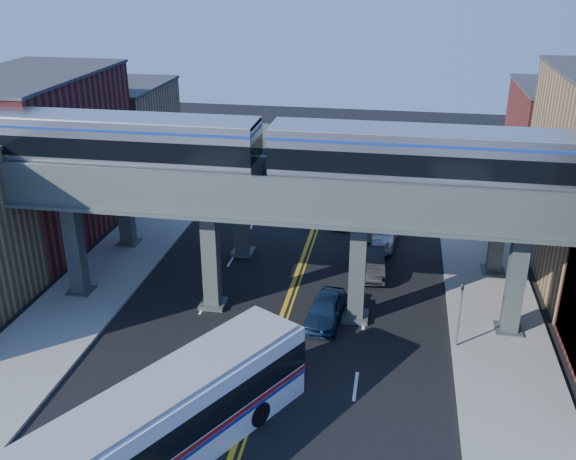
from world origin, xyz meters
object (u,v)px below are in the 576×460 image
Objects in this scene: traffic_signal at (460,308)px; transit_bus at (167,422)px; transit_train at (420,159)px; car_lane_a at (325,310)px; car_lane_b at (370,260)px; car_lane_d at (346,206)px; car_lane_c at (379,235)px; stop_sign at (270,333)px.

transit_bus is at bearing -139.42° from traffic_signal.
transit_train reaches higher than car_lane_a.
car_lane_b is 0.80× the size of car_lane_d.
car_lane_c is at bearing 110.05° from traffic_signal.
traffic_signal is at bearing -66.82° from car_lane_d.
transit_bus is 2.63× the size of car_lane_b.
traffic_signal is at bearing -19.51° from transit_bus.
car_lane_b reaches higher than car_lane_a.
stop_sign is 11.62m from car_lane_b.
car_lane_b is (1.99, 6.42, 0.08)m from car_lane_a.
stop_sign is 7.35m from transit_bus.
stop_sign is at bearing -142.13° from transit_train.
car_lane_d is at bearing 84.80° from stop_sign.
stop_sign is 4.99m from car_lane_a.
transit_bus is 26.97m from car_lane_d.
traffic_signal is 7.09m from car_lane_a.
car_lane_a is at bearing 7.06° from transit_bus.
car_lane_a is at bearing -88.59° from car_lane_d.
transit_train is 9.50m from car_lane_a.
car_lane_a is at bearing 64.18° from stop_sign.
stop_sign reaches higher than car_lane_a.
car_lane_d is (-7.10, 16.72, -1.41)m from traffic_signal.
car_lane_d is (-2.32, 8.90, 0.08)m from car_lane_b.
car_lane_c is at bearing 80.19° from car_lane_b.
stop_sign reaches higher than car_lane_b.
transit_bus is (-11.52, -9.87, -0.54)m from traffic_signal.
car_lane_a is 0.70× the size of car_lane_d.
traffic_signal is 15.18m from transit_bus.
car_lane_d is at bearing 126.76° from car_lane_c.
car_lane_d reaches higher than car_lane_a.
stop_sign is 19.82m from car_lane_d.
traffic_signal is at bearing -63.30° from car_lane_c.
car_lane_d is at bearing 107.47° from transit_train.
car_lane_d is at bearing 20.48° from transit_bus.
transit_bus is at bearing -107.59° from car_lane_a.
transit_bus reaches higher than stop_sign.
transit_bus reaches higher than car_lane_b.
transit_train is at bearing -72.47° from car_lane_c.
car_lane_b is at bearing 78.02° from car_lane_a.
car_lane_b is at bearing 121.43° from traffic_signal.
car_lane_b is at bearing -88.34° from car_lane_c.
transit_bus is 2.59× the size of car_lane_c.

